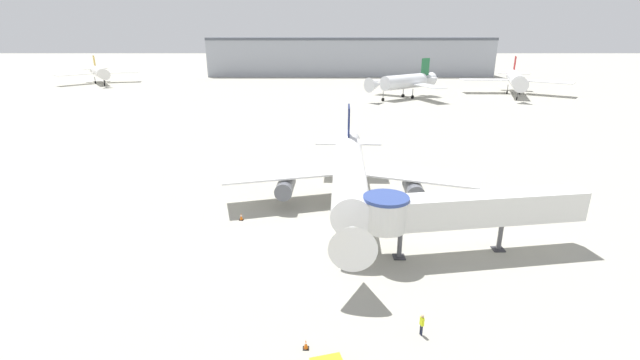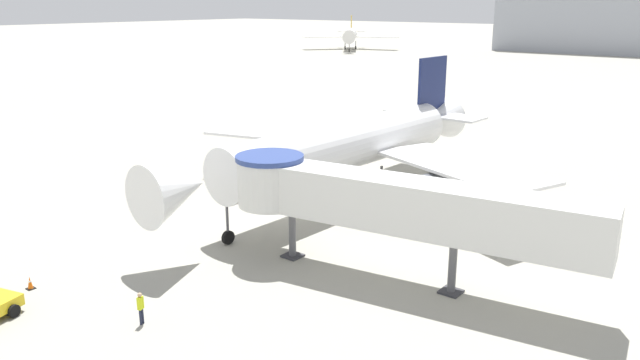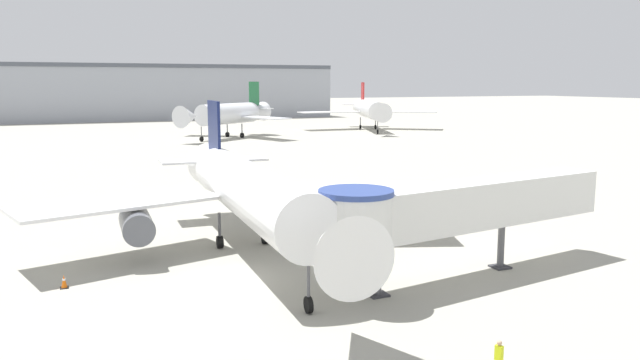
% 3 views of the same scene
% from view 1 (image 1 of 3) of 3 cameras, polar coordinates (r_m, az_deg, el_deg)
% --- Properties ---
extents(ground_plane, '(800.00, 800.00, 0.00)m').
position_cam_1_polar(ground_plane, '(45.99, 1.04, -6.52)').
color(ground_plane, '#9E9B8E').
extents(main_airplane, '(31.61, 33.38, 10.33)m').
position_cam_1_polar(main_airplane, '(49.18, 4.02, 0.65)').
color(main_airplane, white).
rests_on(main_airplane, ground_plane).
extents(jet_bridge, '(21.20, 6.21, 6.19)m').
position_cam_1_polar(jet_bridge, '(41.35, 18.32, -3.75)').
color(jet_bridge, silver).
rests_on(jet_bridge, ground_plane).
extents(traffic_cone_port_wing, '(0.49, 0.49, 0.80)m').
position_cam_1_polar(traffic_cone_port_wing, '(48.68, -10.38, -4.84)').
color(traffic_cone_port_wing, black).
rests_on(traffic_cone_port_wing, ground_plane).
extents(traffic_cone_apron_front, '(0.42, 0.42, 0.70)m').
position_cam_1_polar(traffic_cone_apron_front, '(30.32, -1.82, -21.06)').
color(traffic_cone_apron_front, black).
rests_on(traffic_cone_apron_front, ground_plane).
extents(ground_crew_marshaller, '(0.27, 0.36, 1.65)m').
position_cam_1_polar(ground_crew_marshaller, '(31.77, 13.50, -18.10)').
color(ground_crew_marshaller, '#1E2338').
rests_on(ground_crew_marshaller, ground_plane).
extents(background_jet_green_tail, '(25.24, 24.21, 12.03)m').
position_cam_1_polar(background_jet_green_tail, '(139.64, 11.35, 12.73)').
color(background_jet_green_tail, silver).
rests_on(background_jet_green_tail, ground_plane).
extents(background_jet_red_tail, '(34.31, 34.49, 11.88)m').
position_cam_1_polar(background_jet_red_tail, '(159.12, 24.75, 12.11)').
color(background_jet_red_tail, white).
rests_on(background_jet_red_tail, ground_plane).
extents(background_jet_gold_tail, '(27.65, 25.77, 10.70)m').
position_cam_1_polar(background_jet_gold_tail, '(198.82, -27.29, 12.68)').
color(background_jet_gold_tail, white).
rests_on(background_jet_gold_tail, ground_plane).
extents(terminal_building, '(133.18, 26.21, 17.57)m').
position_cam_1_polar(terminal_building, '(217.22, 4.04, 16.14)').
color(terminal_building, '#999EA8').
rests_on(terminal_building, ground_plane).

